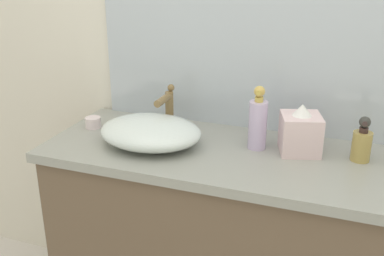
{
  "coord_description": "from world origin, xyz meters",
  "views": [
    {
      "loc": [
        0.27,
        -1.02,
        1.54
      ],
      "look_at": [
        -0.25,
        0.41,
        0.95
      ],
      "focal_mm": 42.97,
      "sensor_mm": 36.0,
      "label": 1
    }
  ],
  "objects_px": {
    "candle_jar": "(93,122)",
    "soap_dispenser": "(362,143)",
    "tissue_box": "(300,132)",
    "perfume_bottle": "(258,122)",
    "sink_basin": "(151,132)"
  },
  "relations": [
    {
      "from": "candle_jar",
      "to": "soap_dispenser",
      "type": "bearing_deg",
      "value": 2.44
    },
    {
      "from": "tissue_box",
      "to": "soap_dispenser",
      "type": "bearing_deg",
      "value": 0.38
    },
    {
      "from": "perfume_bottle",
      "to": "candle_jar",
      "type": "height_order",
      "value": "perfume_bottle"
    },
    {
      "from": "perfume_bottle",
      "to": "candle_jar",
      "type": "relative_size",
      "value": 3.72
    },
    {
      "from": "soap_dispenser",
      "to": "tissue_box",
      "type": "xyz_separation_m",
      "value": [
        -0.21,
        -0.0,
        0.01
      ]
    },
    {
      "from": "tissue_box",
      "to": "sink_basin",
      "type": "bearing_deg",
      "value": -166.98
    },
    {
      "from": "sink_basin",
      "to": "tissue_box",
      "type": "height_order",
      "value": "tissue_box"
    },
    {
      "from": "sink_basin",
      "to": "tissue_box",
      "type": "xyz_separation_m",
      "value": [
        0.52,
        0.12,
        0.03
      ]
    },
    {
      "from": "soap_dispenser",
      "to": "tissue_box",
      "type": "relative_size",
      "value": 0.89
    },
    {
      "from": "perfume_bottle",
      "to": "tissue_box",
      "type": "xyz_separation_m",
      "value": [
        0.15,
        0.02,
        -0.02
      ]
    },
    {
      "from": "soap_dispenser",
      "to": "tissue_box",
      "type": "bearing_deg",
      "value": -179.62
    },
    {
      "from": "sink_basin",
      "to": "soap_dispenser",
      "type": "xyz_separation_m",
      "value": [
        0.73,
        0.12,
        0.01
      ]
    },
    {
      "from": "perfume_bottle",
      "to": "tissue_box",
      "type": "relative_size",
      "value": 1.31
    },
    {
      "from": "candle_jar",
      "to": "tissue_box",
      "type": "bearing_deg",
      "value": 2.96
    },
    {
      "from": "perfume_bottle",
      "to": "tissue_box",
      "type": "height_order",
      "value": "perfume_bottle"
    }
  ]
}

